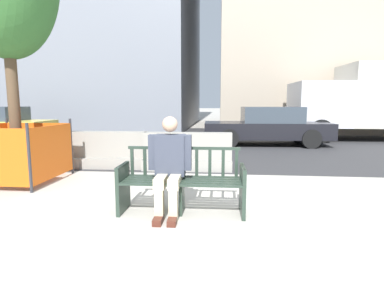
{
  "coord_description": "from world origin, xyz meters",
  "views": [
    {
      "loc": [
        0.3,
        -3.55,
        1.48
      ],
      "look_at": [
        -0.2,
        1.88,
        0.75
      ],
      "focal_mm": 28.0,
      "sensor_mm": 36.0,
      "label": 1
    }
  ],
  "objects_px": {
    "street_bench": "(182,184)",
    "construction_fence": "(18,151)",
    "seated_person": "(169,163)",
    "delivery_truck": "(384,99)",
    "car_sedan_mid": "(267,126)",
    "jersey_barrier_centre": "(188,154)",
    "jersey_barrier_left": "(106,153)"
  },
  "relations": [
    {
      "from": "car_sedan_mid",
      "to": "delivery_truck",
      "type": "height_order",
      "value": "delivery_truck"
    },
    {
      "from": "seated_person",
      "to": "jersey_barrier_left",
      "type": "bearing_deg",
      "value": 125.06
    },
    {
      "from": "street_bench",
      "to": "jersey_barrier_centre",
      "type": "relative_size",
      "value": 0.84
    },
    {
      "from": "construction_fence",
      "to": "car_sedan_mid",
      "type": "relative_size",
      "value": 0.33
    },
    {
      "from": "seated_person",
      "to": "delivery_truck",
      "type": "distance_m",
      "value": 11.6
    },
    {
      "from": "construction_fence",
      "to": "delivery_truck",
      "type": "xyz_separation_m",
      "value": [
        10.46,
        7.55,
        1.1
      ]
    },
    {
      "from": "jersey_barrier_centre",
      "to": "construction_fence",
      "type": "height_order",
      "value": "construction_fence"
    },
    {
      "from": "street_bench",
      "to": "seated_person",
      "type": "xyz_separation_m",
      "value": [
        -0.16,
        -0.06,
        0.29
      ]
    },
    {
      "from": "jersey_barrier_centre",
      "to": "construction_fence",
      "type": "relative_size",
      "value": 1.37
    },
    {
      "from": "construction_fence",
      "to": "delivery_truck",
      "type": "distance_m",
      "value": 12.95
    },
    {
      "from": "seated_person",
      "to": "construction_fence",
      "type": "xyz_separation_m",
      "value": [
        -3.19,
        1.42,
        -0.1
      ]
    },
    {
      "from": "delivery_truck",
      "to": "jersey_barrier_centre",
      "type": "bearing_deg",
      "value": -139.88
    },
    {
      "from": "jersey_barrier_centre",
      "to": "jersey_barrier_left",
      "type": "distance_m",
      "value": 1.95
    },
    {
      "from": "street_bench",
      "to": "seated_person",
      "type": "distance_m",
      "value": 0.34
    },
    {
      "from": "car_sedan_mid",
      "to": "delivery_truck",
      "type": "xyz_separation_m",
      "value": [
        4.89,
        1.86,
        1.01
      ]
    },
    {
      "from": "jersey_barrier_centre",
      "to": "construction_fence",
      "type": "bearing_deg",
      "value": -156.28
    },
    {
      "from": "seated_person",
      "to": "delivery_truck",
      "type": "relative_size",
      "value": 0.19
    },
    {
      "from": "construction_fence",
      "to": "car_sedan_mid",
      "type": "xyz_separation_m",
      "value": [
        5.57,
        5.69,
        0.09
      ]
    },
    {
      "from": "jersey_barrier_left",
      "to": "construction_fence",
      "type": "height_order",
      "value": "construction_fence"
    },
    {
      "from": "car_sedan_mid",
      "to": "jersey_barrier_left",
      "type": "bearing_deg",
      "value": -135.95
    },
    {
      "from": "construction_fence",
      "to": "delivery_truck",
      "type": "bearing_deg",
      "value": 35.83
    },
    {
      "from": "street_bench",
      "to": "delivery_truck",
      "type": "xyz_separation_m",
      "value": [
        7.11,
        8.92,
        1.29
      ]
    },
    {
      "from": "delivery_truck",
      "to": "jersey_barrier_left",
      "type": "bearing_deg",
      "value": -146.66
    },
    {
      "from": "delivery_truck",
      "to": "street_bench",
      "type": "bearing_deg",
      "value": -128.58
    },
    {
      "from": "street_bench",
      "to": "jersey_barrier_left",
      "type": "xyz_separation_m",
      "value": [
        -2.17,
        2.81,
        -0.06
      ]
    },
    {
      "from": "construction_fence",
      "to": "delivery_truck",
      "type": "height_order",
      "value": "delivery_truck"
    },
    {
      "from": "street_bench",
      "to": "construction_fence",
      "type": "height_order",
      "value": "construction_fence"
    },
    {
      "from": "street_bench",
      "to": "car_sedan_mid",
      "type": "height_order",
      "value": "car_sedan_mid"
    },
    {
      "from": "street_bench",
      "to": "construction_fence",
      "type": "relative_size",
      "value": 1.15
    },
    {
      "from": "delivery_truck",
      "to": "construction_fence",
      "type": "bearing_deg",
      "value": -144.17
    },
    {
      "from": "jersey_barrier_centre",
      "to": "car_sedan_mid",
      "type": "distance_m",
      "value": 4.97
    },
    {
      "from": "jersey_barrier_centre",
      "to": "jersey_barrier_left",
      "type": "relative_size",
      "value": 1.0
    }
  ]
}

